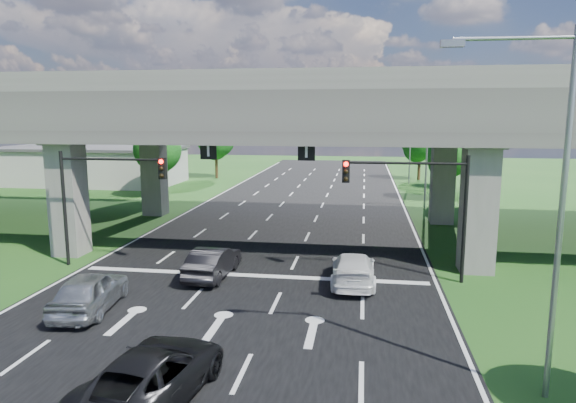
% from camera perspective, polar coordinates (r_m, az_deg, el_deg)
% --- Properties ---
extents(ground, '(160.00, 160.00, 0.00)m').
position_cam_1_polar(ground, '(22.26, -6.04, -10.96)').
color(ground, '#1C4A17').
rests_on(ground, ground).
extents(road, '(18.00, 120.00, 0.03)m').
position_cam_1_polar(road, '(31.60, -1.51, -4.69)').
color(road, black).
rests_on(road, ground).
extents(overpass, '(80.00, 15.00, 10.00)m').
position_cam_1_polar(overpass, '(32.61, -0.95, 9.78)').
color(overpass, '#33312E').
rests_on(overpass, ground).
extents(warehouse, '(20.00, 10.00, 4.00)m').
position_cam_1_polar(warehouse, '(63.70, -21.09, 3.68)').
color(warehouse, '#9E9E99').
rests_on(warehouse, ground).
extents(signal_right, '(5.76, 0.54, 6.00)m').
position_cam_1_polar(signal_right, '(24.51, 14.22, 0.82)').
color(signal_right, black).
rests_on(signal_right, ground).
extents(signal_left, '(5.76, 0.54, 6.00)m').
position_cam_1_polar(signal_left, '(27.70, -19.98, 1.51)').
color(signal_left, black).
rests_on(signal_left, ground).
extents(streetlight_near, '(3.38, 0.25, 10.00)m').
position_cam_1_polar(streetlight_near, '(15.08, 26.85, 1.18)').
color(streetlight_near, gray).
rests_on(streetlight_near, ground).
extents(streetlight_far, '(3.38, 0.25, 10.00)m').
position_cam_1_polar(streetlight_far, '(44.47, 14.71, 6.73)').
color(streetlight_far, gray).
rests_on(streetlight_far, ground).
extents(streetlight_beyond, '(3.38, 0.25, 10.00)m').
position_cam_1_polar(streetlight_beyond, '(60.39, 13.10, 7.44)').
color(streetlight_beyond, gray).
rests_on(streetlight_beyond, ground).
extents(tree_left_near, '(4.50, 4.50, 7.80)m').
position_cam_1_polar(tree_left_near, '(50.12, -14.26, 5.85)').
color(tree_left_near, black).
rests_on(tree_left_near, ground).
extents(tree_left_mid, '(3.91, 3.90, 6.76)m').
position_cam_1_polar(tree_left_mid, '(58.69, -13.95, 5.72)').
color(tree_left_mid, black).
rests_on(tree_left_mid, ground).
extents(tree_left_far, '(4.80, 4.80, 8.32)m').
position_cam_1_polar(tree_left_far, '(64.86, -7.98, 7.10)').
color(tree_left_far, black).
rests_on(tree_left_far, ground).
extents(tree_right_near, '(4.20, 4.20, 7.28)m').
position_cam_1_polar(tree_right_near, '(48.90, 17.60, 5.23)').
color(tree_right_near, black).
rests_on(tree_right_near, ground).
extents(tree_right_mid, '(3.91, 3.90, 6.76)m').
position_cam_1_polar(tree_right_mid, '(57.30, 19.31, 5.38)').
color(tree_right_mid, black).
rests_on(tree_right_mid, ground).
extents(tree_right_far, '(4.50, 4.50, 7.80)m').
position_cam_1_polar(tree_right_far, '(64.59, 14.52, 6.59)').
color(tree_right_far, black).
rests_on(tree_right_far, ground).
extents(car_silver, '(2.43, 4.88, 1.60)m').
position_cam_1_polar(car_silver, '(22.26, -21.14, -9.30)').
color(car_silver, '#AFB3B7').
rests_on(car_silver, road).
extents(car_dark, '(1.77, 4.57, 1.48)m').
position_cam_1_polar(car_dark, '(25.23, -8.35, -6.68)').
color(car_dark, black).
rests_on(car_dark, road).
extents(car_white, '(2.10, 4.95, 1.42)m').
position_cam_1_polar(car_white, '(24.22, 7.26, -7.43)').
color(car_white, silver).
rests_on(car_white, road).
extents(car_trailing, '(3.21, 5.69, 1.50)m').
position_cam_1_polar(car_trailing, '(15.21, -14.89, -18.16)').
color(car_trailing, black).
rests_on(car_trailing, road).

